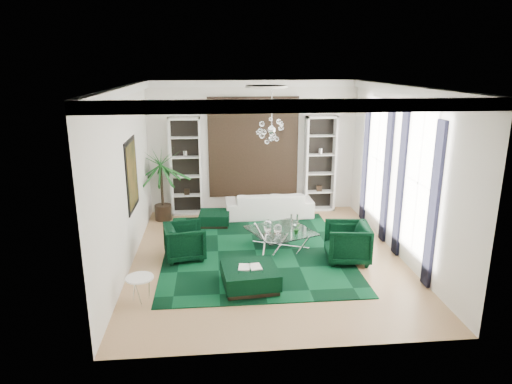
{
  "coord_description": "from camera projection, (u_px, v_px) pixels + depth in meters",
  "views": [
    {
      "loc": [
        -1.15,
        -9.51,
        4.25
      ],
      "look_at": [
        -0.2,
        0.5,
        1.4
      ],
      "focal_mm": 32.0,
      "sensor_mm": 36.0,
      "label": 1
    }
  ],
  "objects": [
    {
      "name": "floor",
      "position": [
        267.0,
        257.0,
        10.38
      ],
      "size": [
        6.0,
        7.0,
        0.02
      ],
      "primitive_type": "cube",
      "color": "tan",
      "rests_on": "ground"
    },
    {
      "name": "window_far",
      "position": [
        377.0,
        159.0,
        11.57
      ],
      "size": [
        0.03,
        1.1,
        2.9
      ],
      "primitive_type": "cube",
      "color": "white",
      "rests_on": "wall_right"
    },
    {
      "name": "curtain_far_b",
      "position": [
        365.0,
        162.0,
        12.38
      ],
      "size": [
        0.07,
        0.3,
        3.25
      ],
      "primitive_type": "cube",
      "color": "black",
      "rests_on": "floor"
    },
    {
      "name": "wall_right",
      "position": [
        402.0,
        173.0,
        10.13
      ],
      "size": [
        0.02,
        7.0,
        3.8
      ],
      "primitive_type": "cube",
      "color": "silver",
      "rests_on": "ground"
    },
    {
      "name": "side_table",
      "position": [
        140.0,
        290.0,
        8.35
      ],
      "size": [
        0.67,
        0.67,
        0.49
      ],
      "primitive_type": "cylinder",
      "rotation": [
        0.0,
        0.0,
        0.4
      ],
      "color": "white",
      "rests_on": "floor"
    },
    {
      "name": "wall_back",
      "position": [
        253.0,
        147.0,
        13.22
      ],
      "size": [
        6.0,
        0.02,
        3.8
      ],
      "primitive_type": "cube",
      "color": "silver",
      "rests_on": "ground"
    },
    {
      "name": "ceiling",
      "position": [
        268.0,
        85.0,
        9.34
      ],
      "size": [
        6.0,
        7.0,
        0.02
      ],
      "primitive_type": "cube",
      "color": "white",
      "rests_on": "ground"
    },
    {
      "name": "ceiling_medallion",
      "position": [
        266.0,
        87.0,
        9.63
      ],
      "size": [
        0.9,
        0.9,
        0.05
      ],
      "primitive_type": "cylinder",
      "color": "white",
      "rests_on": "ceiling"
    },
    {
      "name": "wall_left",
      "position": [
        126.0,
        179.0,
        9.58
      ],
      "size": [
        0.02,
        7.0,
        3.8
      ],
      "primitive_type": "cube",
      "color": "silver",
      "rests_on": "ground"
    },
    {
      "name": "book",
      "position": [
        250.0,
        267.0,
        8.86
      ],
      "size": [
        0.46,
        0.3,
        0.03
      ],
      "primitive_type": "cube",
      "color": "white",
      "rests_on": "ottoman_front"
    },
    {
      "name": "window_near",
      "position": [
        419.0,
        183.0,
        9.27
      ],
      "size": [
        0.03,
        1.1,
        2.9
      ],
      "primitive_type": "cube",
      "color": "white",
      "rests_on": "wall_right"
    },
    {
      "name": "palm",
      "position": [
        161.0,
        175.0,
        12.5
      ],
      "size": [
        2.05,
        2.05,
        2.57
      ],
      "primitive_type": null,
      "rotation": [
        0.0,
        0.0,
        0.34
      ],
      "color": "#19591E",
      "rests_on": "floor"
    },
    {
      "name": "shelving_right",
      "position": [
        320.0,
        164.0,
        13.34
      ],
      "size": [
        0.9,
        0.38,
        2.8
      ],
      "primitive_type": null,
      "color": "white",
      "rests_on": "floor"
    },
    {
      "name": "wall_front",
      "position": [
        297.0,
        234.0,
        6.5
      ],
      "size": [
        6.0,
        0.02,
        3.8
      ],
      "primitive_type": "cube",
      "color": "silver",
      "rests_on": "ground"
    },
    {
      "name": "curtain_near_b",
      "position": [
        401.0,
        185.0,
        10.08
      ],
      "size": [
        0.07,
        0.3,
        3.25
      ],
      "primitive_type": "cube",
      "color": "black",
      "rests_on": "floor"
    },
    {
      "name": "armchair_left",
      "position": [
        185.0,
        242.0,
        10.2
      ],
      "size": [
        1.01,
        0.99,
        0.8
      ],
      "primitive_type": "imported",
      "rotation": [
        0.0,
        0.0,
        1.75
      ],
      "color": "black",
      "rests_on": "floor"
    },
    {
      "name": "chandelier",
      "position": [
        272.0,
        130.0,
        9.87
      ],
      "size": [
        0.84,
        0.84,
        0.64
      ],
      "primitive_type": null,
      "rotation": [
        0.0,
        0.0,
        0.22
      ],
      "color": "white",
      "rests_on": "ceiling"
    },
    {
      "name": "rug",
      "position": [
        255.0,
        250.0,
        10.72
      ],
      "size": [
        4.2,
        5.0,
        0.02
      ],
      "primitive_type": "cube",
      "color": "black",
      "rests_on": "floor"
    },
    {
      "name": "crown_molding",
      "position": [
        268.0,
        91.0,
        9.37
      ],
      "size": [
        6.0,
        7.0,
        0.18
      ],
      "primitive_type": null,
      "color": "white",
      "rests_on": "ceiling"
    },
    {
      "name": "tapestry",
      "position": [
        253.0,
        147.0,
        13.17
      ],
      "size": [
        2.5,
        0.06,
        2.8
      ],
      "primitive_type": "cube",
      "color": "black",
      "rests_on": "wall_back"
    },
    {
      "name": "curtain_far_a",
      "position": [
        387.0,
        176.0,
        10.88
      ],
      "size": [
        0.07,
        0.3,
        3.25
      ],
      "primitive_type": "cube",
      "color": "black",
      "rests_on": "floor"
    },
    {
      "name": "armchair_right",
      "position": [
        347.0,
        243.0,
        10.06
      ],
      "size": [
        1.06,
        1.04,
        0.86
      ],
      "primitive_type": "imported",
      "rotation": [
        0.0,
        0.0,
        -1.7
      ],
      "color": "black",
      "rests_on": "floor"
    },
    {
      "name": "curtain_near_a",
      "position": [
        434.0,
        206.0,
        8.58
      ],
      "size": [
        0.07,
        0.3,
        3.25
      ],
      "primitive_type": "cube",
      "color": "black",
      "rests_on": "floor"
    },
    {
      "name": "ottoman_side",
      "position": [
        215.0,
        219.0,
        12.38
      ],
      "size": [
        0.86,
        0.86,
        0.36
      ],
      "primitive_type": "cube",
      "rotation": [
        0.0,
        0.0,
        -0.08
      ],
      "color": "black",
      "rests_on": "floor"
    },
    {
      "name": "table_plant",
      "position": [
        297.0,
        229.0,
        10.46
      ],
      "size": [
        0.17,
        0.15,
        0.26
      ],
      "primitive_type": "imported",
      "rotation": [
        0.0,
        0.0,
        0.26
      ],
      "color": "#19591E",
      "rests_on": "coffee_table"
    },
    {
      "name": "coffee_table",
      "position": [
        281.0,
        239.0,
        10.79
      ],
      "size": [
        1.73,
        1.73,
        0.46
      ],
      "primitive_type": null,
      "rotation": [
        0.0,
        0.0,
        0.38
      ],
      "color": "white",
      "rests_on": "floor"
    },
    {
      "name": "shelving_left",
      "position": [
        186.0,
        167.0,
        12.99
      ],
      "size": [
        0.9,
        0.38,
        2.8
      ],
      "primitive_type": null,
      "color": "white",
      "rests_on": "floor"
    },
    {
      "name": "sofa",
      "position": [
        269.0,
        204.0,
        13.04
      ],
      "size": [
        2.48,
        1.01,
        0.72
      ],
      "primitive_type": "imported",
      "rotation": [
        0.0,
        0.0,
        3.16
      ],
      "color": "white",
      "rests_on": "floor"
    },
    {
      "name": "ottoman_front",
      "position": [
        250.0,
        277.0,
        8.92
      ],
      "size": [
        1.14,
        1.14,
        0.42
      ],
      "primitive_type": "cube",
      "rotation": [
        0.0,
        0.0,
        0.09
      ],
      "color": "black",
      "rests_on": "floor"
    },
    {
      "name": "painting",
      "position": [
        132.0,
        175.0,
        10.18
      ],
      "size": [
        0.04,
        1.3,
        1.6
      ],
      "primitive_type": "cube",
      "color": "black",
      "rests_on": "wall_left"
    }
  ]
}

